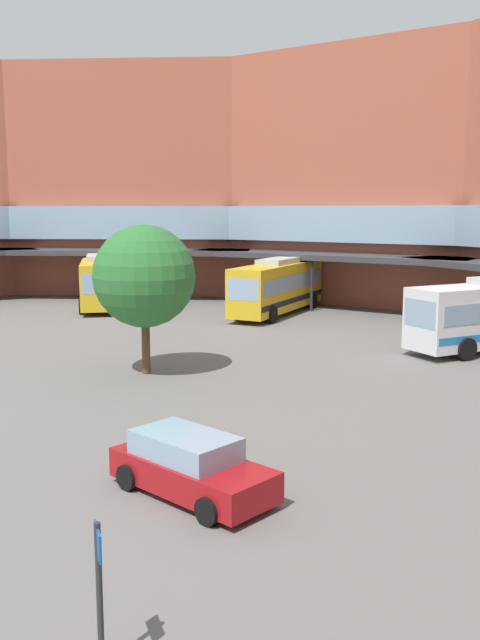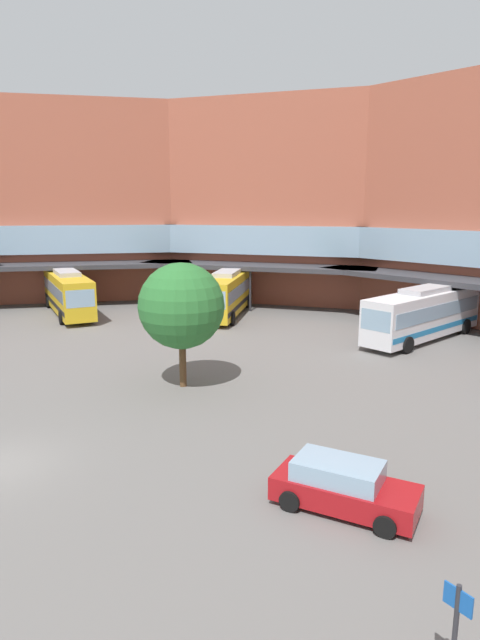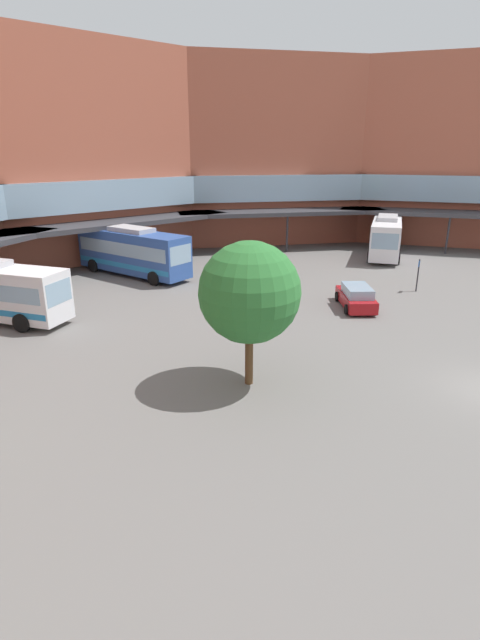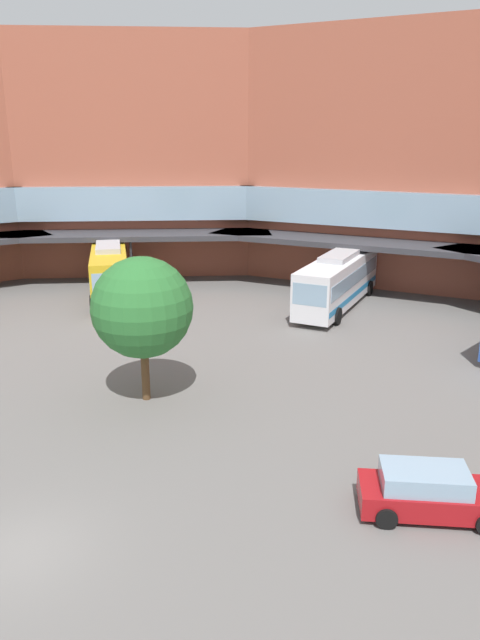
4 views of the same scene
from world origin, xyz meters
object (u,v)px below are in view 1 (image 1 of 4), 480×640
object	(u,v)px
bus_0	(278,286)
stop_sign_post	(99,580)
parked_car	(190,466)
bus_3	(99,280)
plaza_tree	(144,276)

from	to	relation	value
bus_0	stop_sign_post	world-z (taller)	bus_0
parked_car	bus_3	bearing A→B (deg)	147.97
bus_0	parked_car	size ratio (longest dim) A/B	2.18
bus_3	plaza_tree	world-z (taller)	plaza_tree
plaza_tree	stop_sign_post	size ratio (longest dim) A/B	2.69
bus_0	parked_car	distance (m)	30.55
bus_0	stop_sign_post	distance (m)	37.17
parked_car	plaza_tree	xyz separation A→B (m)	(-12.76, 3.29, 3.49)
plaza_tree	bus_0	bearing A→B (deg)	132.18
bus_3	stop_sign_post	size ratio (longest dim) A/B	4.97
plaza_tree	parked_car	bearing A→B (deg)	-14.46
bus_0	bus_3	world-z (taller)	bus_0
bus_3	stop_sign_post	world-z (taller)	bus_3
bus_0	parked_car	bearing A→B (deg)	18.48
plaza_tree	stop_sign_post	xyz separation A→B (m)	(18.22, -7.08, -2.76)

